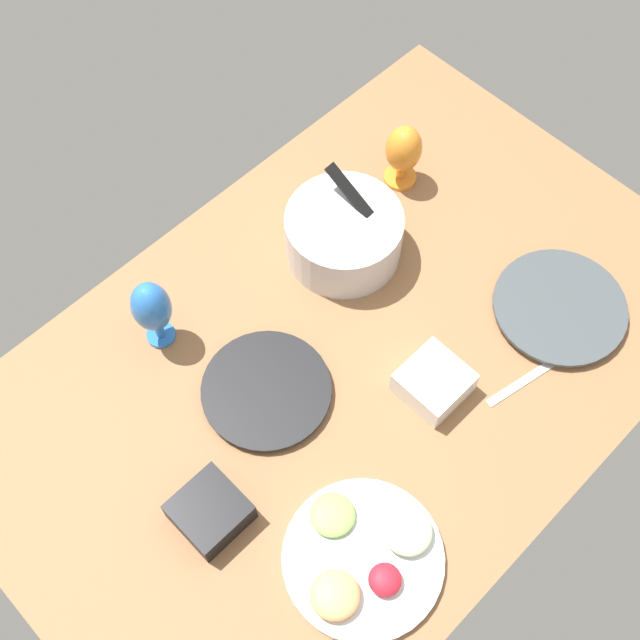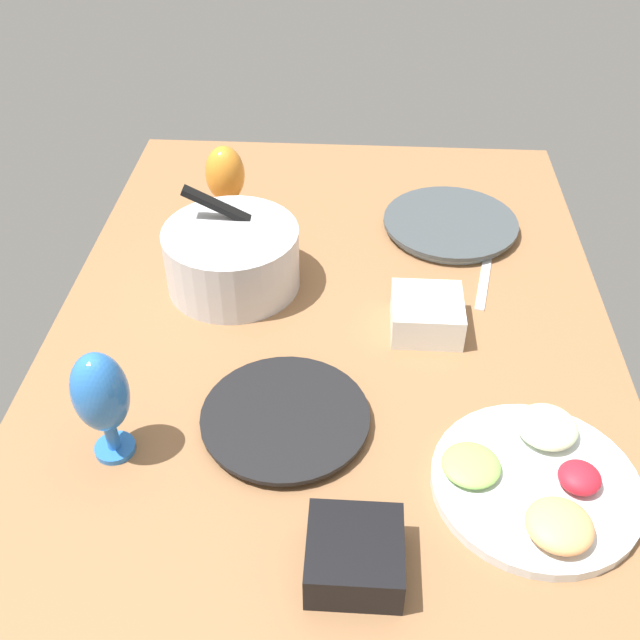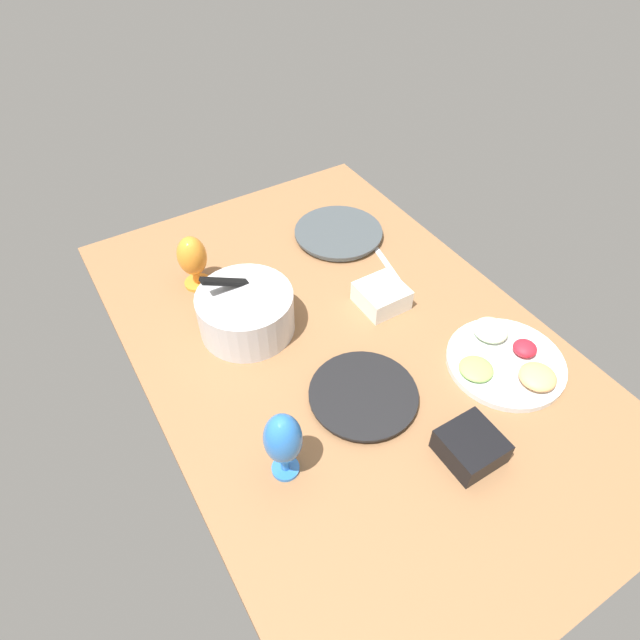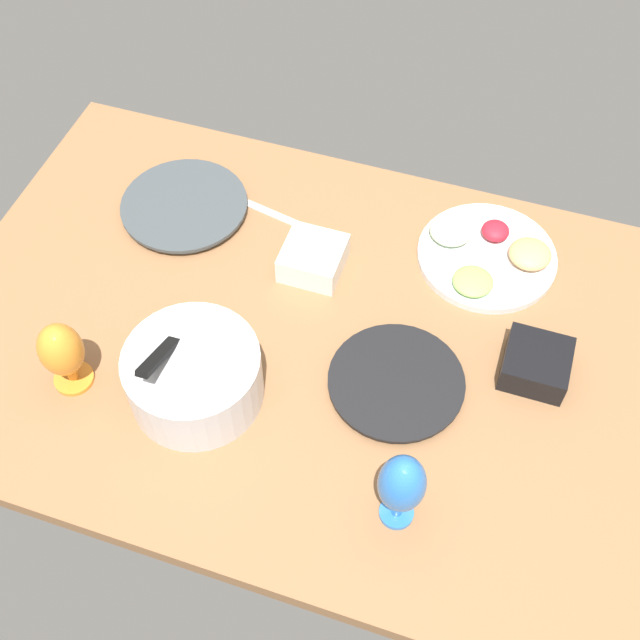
{
  "view_description": "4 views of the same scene",
  "coord_description": "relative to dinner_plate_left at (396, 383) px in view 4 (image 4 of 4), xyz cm",
  "views": [
    {
      "loc": [
        -59.95,
        -52.23,
        160.43
      ],
      "look_at": [
        -0.7,
        7.88,
        7.38
      ],
      "focal_mm": 47.17,
      "sensor_mm": 36.0,
      "label": 1
    },
    {
      "loc": [
        -97.74,
        -4.23,
        89.14
      ],
      "look_at": [
        -0.49,
        1.75,
        7.38
      ],
      "focal_mm": 41.51,
      "sensor_mm": 36.0,
      "label": 2
    },
    {
      "loc": [
        -79.71,
        56.28,
        108.8
      ],
      "look_at": [
        4.67,
        5.01,
        7.38
      ],
      "focal_mm": 30.06,
      "sensor_mm": 36.0,
      "label": 3
    },
    {
      "loc": [
        -29.9,
        90.17,
        138.21
      ],
      "look_at": [
        -0.28,
        0.75,
        7.38
      ],
      "focal_mm": 45.62,
      "sensor_mm": 36.0,
      "label": 4
    }
  ],
  "objects": [
    {
      "name": "ground_plane",
      "position": [
        17.91,
        -6.23,
        -3.12
      ],
      "size": [
        160.0,
        104.0,
        4.0
      ],
      "primitive_type": "cube",
      "color": "#8C603D"
    },
    {
      "name": "hurricane_glass_orange",
      "position": [
        61.1,
        18.78,
        8.98
      ],
      "size": [
        8.55,
        8.55,
        17.18
      ],
      "color": "orange",
      "rests_on": "ground_plane"
    },
    {
      "name": "mixing_bowl",
      "position": [
        36.61,
        13.79,
        5.6
      ],
      "size": [
        26.15,
        26.15,
        18.97
      ],
      "color": "silver",
      "rests_on": "ground_plane"
    },
    {
      "name": "square_bowl_black",
      "position": [
        -25.26,
        -11.66,
        2.42
      ],
      "size": [
        12.69,
        12.69,
        6.35
      ],
      "color": "black",
      "rests_on": "ground_plane"
    },
    {
      "name": "hurricane_glass_blue",
      "position": [
        -7.09,
        25.77,
        10.97
      ],
      "size": [
        8.27,
        8.27,
        19.72
      ],
      "color": "blue",
      "rests_on": "ground_plane"
    },
    {
      "name": "dinner_plate_left",
      "position": [
        0.0,
        0.0,
        0.0
      ],
      "size": [
        27.12,
        27.12,
        2.14
      ],
      "color": "#4C4C51",
      "rests_on": "ground_plane"
    },
    {
      "name": "fruit_platter",
      "position": [
        -10.32,
        -38.04,
        0.67
      ],
      "size": [
        30.62,
        30.62,
        5.36
      ],
      "color": "silver",
      "rests_on": "ground_plane"
    },
    {
      "name": "dinner_plate_right",
      "position": [
        58.95,
        -30.5,
        0.13
      ],
      "size": [
        29.23,
        29.23,
        2.4
      ],
      "color": "silver",
      "rests_on": "ground_plane"
    },
    {
      "name": "square_bowl_white",
      "position": [
        25.17,
        -23.54,
        2.48
      ],
      "size": [
        12.84,
        12.84,
        6.46
      ],
      "color": "white",
      "rests_on": "ground_plane"
    },
    {
      "name": "fork_by_right_plate",
      "position": [
        39.7,
        -35.87,
        -0.82
      ],
      "size": [
        18.0,
        5.32,
        0.6
      ],
      "primitive_type": "cube",
      "rotation": [
        0.0,
        0.0,
        -0.2
      ],
      "color": "silver",
      "rests_on": "ground_plane"
    }
  ]
}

